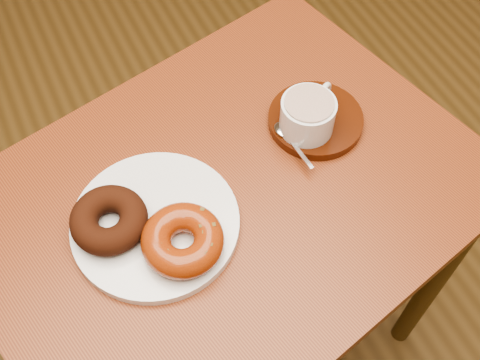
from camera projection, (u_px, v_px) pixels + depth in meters
name	position (u px, v px, depth m)	size (l,w,h in m)	color
cafe_table	(229.00, 228.00, 1.00)	(0.87, 0.73, 0.71)	brown
donut_plate	(155.00, 224.00, 0.87)	(0.24, 0.24, 0.01)	silver
donut_cinnamon	(109.00, 220.00, 0.84)	(0.11, 0.11, 0.04)	#33150A
donut_caramel	(183.00, 240.00, 0.82)	(0.13, 0.13, 0.04)	#8D340F
saucer	(315.00, 120.00, 0.97)	(0.15, 0.15, 0.02)	#391507
coffee_cup	(308.00, 114.00, 0.93)	(0.11, 0.09, 0.06)	silver
teaspoon	(285.00, 134.00, 0.94)	(0.02, 0.10, 0.01)	silver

